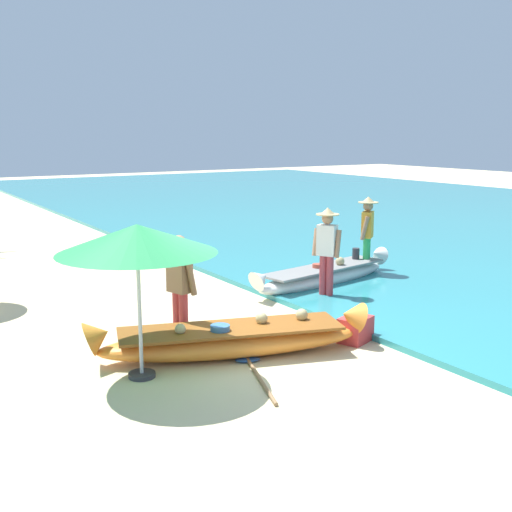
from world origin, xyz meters
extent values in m
plane|color=beige|center=(0.00, 0.00, 0.00)|extent=(80.00, 80.00, 0.00)
cube|color=teal|center=(13.89, 8.00, 0.05)|extent=(24.00, 56.00, 0.10)
ellipsoid|color=orange|center=(-0.30, -0.04, 0.21)|extent=(3.89, 1.94, 0.41)
cone|color=orange|center=(-2.07, 0.53, 0.46)|extent=(0.56, 0.60, 0.56)
cone|color=orange|center=(1.47, -0.60, 0.46)|extent=(0.56, 0.60, 0.56)
cube|color=brown|center=(-0.30, -0.04, 0.41)|extent=(3.31, 1.77, 0.04)
sphere|color=tan|center=(0.79, -0.26, 0.50)|extent=(0.18, 0.18, 0.18)
sphere|color=tan|center=(0.18, -0.09, 0.50)|extent=(0.18, 0.18, 0.18)
cylinder|color=#386699|center=(-0.51, -0.09, 0.46)|extent=(0.28, 0.28, 0.10)
sphere|color=tan|center=(-1.04, 0.11, 0.49)|extent=(0.15, 0.15, 0.15)
ellipsoid|color=white|center=(3.44, 2.56, 0.20)|extent=(3.74, 1.32, 0.41)
cone|color=white|center=(1.68, 2.25, 0.46)|extent=(0.47, 0.48, 0.49)
cone|color=white|center=(5.20, 2.87, 0.46)|extent=(0.47, 0.48, 0.49)
cube|color=gray|center=(3.44, 2.56, 0.41)|extent=(3.16, 1.23, 0.04)
cylinder|color=#2D2D33|center=(4.54, 2.84, 0.54)|extent=(0.16, 0.16, 0.26)
sphere|color=tan|center=(3.85, 2.54, 0.50)|extent=(0.19, 0.19, 0.19)
cylinder|color=#B74C38|center=(3.26, 2.56, 0.46)|extent=(0.21, 0.21, 0.10)
cylinder|color=#B2383D|center=(2.86, 1.65, 0.44)|extent=(0.14, 0.14, 0.87)
cylinder|color=#B2383D|center=(2.79, 1.77, 0.44)|extent=(0.14, 0.14, 0.87)
cube|color=silver|center=(2.82, 1.71, 1.17)|extent=(0.37, 0.42, 0.59)
cylinder|color=#9E7051|center=(2.92, 1.50, 1.12)|extent=(0.22, 0.18, 0.54)
cylinder|color=#9E7051|center=(2.69, 1.90, 1.12)|extent=(0.22, 0.18, 0.54)
sphere|color=#9E7051|center=(2.82, 1.71, 1.58)|extent=(0.22, 0.22, 0.22)
cylinder|color=tan|center=(2.82, 1.71, 1.66)|extent=(0.44, 0.44, 0.02)
cone|color=tan|center=(2.82, 1.71, 1.73)|extent=(0.26, 0.26, 0.12)
cylinder|color=#B2383D|center=(-0.77, 0.77, 0.43)|extent=(0.14, 0.14, 0.86)
cylinder|color=#B2383D|center=(-0.73, 0.64, 0.43)|extent=(0.14, 0.14, 0.86)
cube|color=brown|center=(-0.75, 0.70, 1.17)|extent=(0.31, 0.41, 0.63)
cylinder|color=brown|center=(-0.79, 0.93, 1.12)|extent=(0.22, 0.14, 0.57)
cylinder|color=brown|center=(-0.67, 0.49, 1.12)|extent=(0.22, 0.14, 0.57)
sphere|color=brown|center=(-0.75, 0.70, 1.60)|extent=(0.22, 0.22, 0.22)
cylinder|color=green|center=(4.73, 2.71, 0.45)|extent=(0.14, 0.14, 0.90)
cylinder|color=green|center=(4.83, 2.80, 0.45)|extent=(0.14, 0.14, 0.90)
cube|color=gold|center=(4.78, 2.76, 1.19)|extent=(0.42, 0.40, 0.58)
cylinder|color=#9E7051|center=(4.59, 2.63, 1.14)|extent=(0.19, 0.21, 0.53)
cylinder|color=#9E7051|center=(4.95, 2.92, 1.14)|extent=(0.19, 0.21, 0.53)
sphere|color=#9E7051|center=(4.78, 2.76, 1.60)|extent=(0.22, 0.22, 0.22)
cylinder|color=tan|center=(4.78, 2.76, 1.68)|extent=(0.44, 0.44, 0.02)
cone|color=tan|center=(4.78, 2.76, 1.75)|extent=(0.26, 0.26, 0.12)
cylinder|color=#B7B7BC|center=(-1.72, -0.12, 1.01)|extent=(0.05, 0.05, 2.03)
cone|color=#28934C|center=(-1.72, -0.12, 1.86)|extent=(2.06, 2.06, 0.37)
cylinder|color=#333338|center=(-1.72, -0.12, 0.03)|extent=(0.36, 0.36, 0.06)
cube|color=#C63838|center=(1.65, -0.51, 0.20)|extent=(0.62, 0.54, 0.39)
cylinder|color=#8E6B47|center=(-0.48, -1.11, 0.03)|extent=(0.55, 1.49, 0.05)
ellipsoid|color=#2D60B7|center=(-0.23, -0.37, 0.03)|extent=(0.41, 0.31, 0.03)
camera|label=1|loc=(-4.68, -7.67, 3.20)|focal=44.67mm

